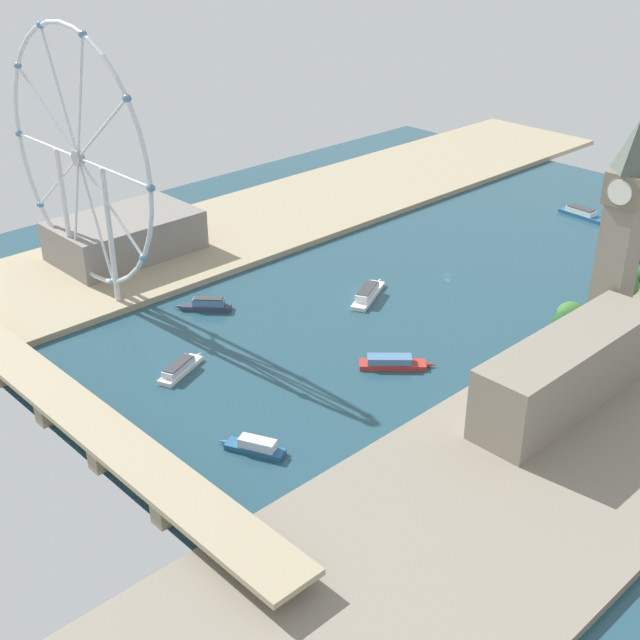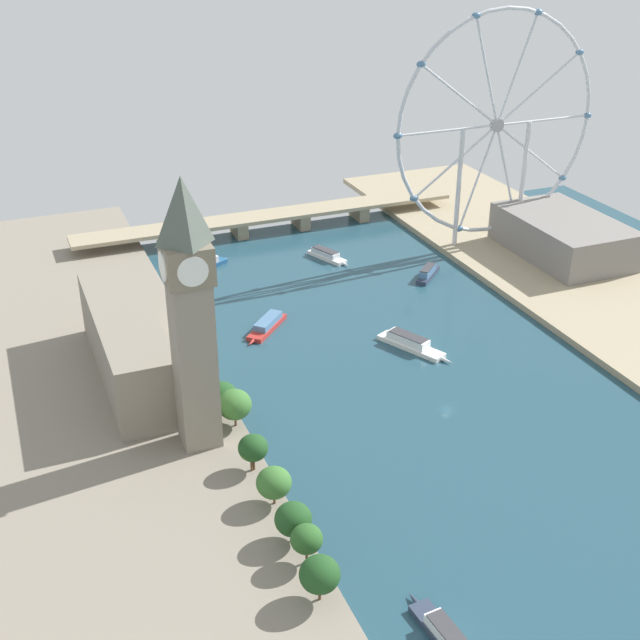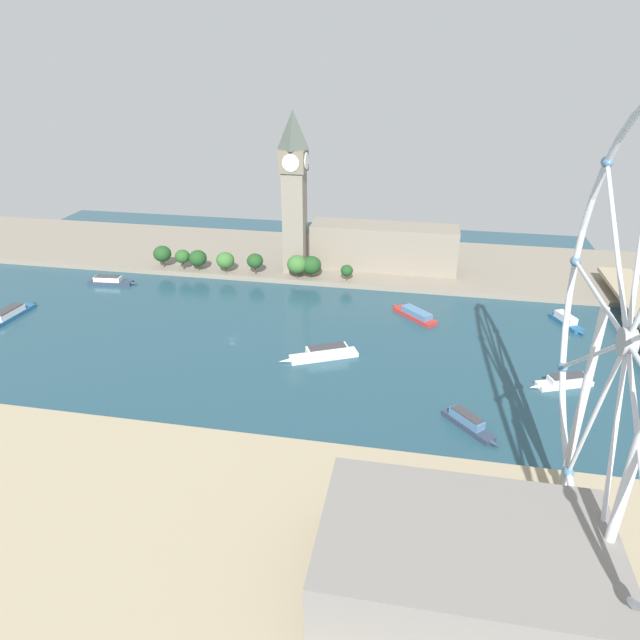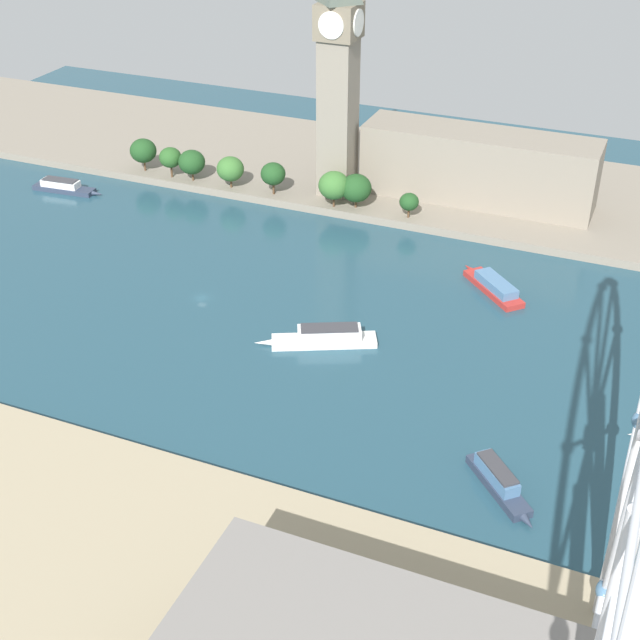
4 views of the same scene
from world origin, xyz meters
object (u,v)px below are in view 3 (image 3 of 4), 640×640
Objects in this scene: clock_tower at (294,191)px; tour_boat_6 at (415,314)px; ferris_wheel at (627,345)px; tour_boat_5 at (565,381)px; tour_boat_0 at (11,314)px; tour_boat_3 at (324,353)px; tour_boat_4 at (566,321)px; parliament_block at (384,247)px; tour_boat_2 at (468,423)px; tour_boat_1 at (110,281)px; riverside_hall at (463,565)px.

tour_boat_6 is at bearing 56.54° from clock_tower.
ferris_wheel is 106.86m from tour_boat_5.
tour_boat_0 is (-102.40, -252.58, -61.17)m from ferris_wheel.
tour_boat_3 reaches higher than tour_boat_4.
parliament_block reaches higher than tour_boat_2.
ferris_wheel is 139.94m from tour_boat_3.
tour_boat_6 is at bearing -62.51° from tour_boat_5.
clock_tower is 3.95× the size of tour_boat_4.
tour_boat_1 is 248.94m from tour_boat_5.
tour_boat_3 is at bearing -154.50° from riverside_hall.
ferris_wheel is 64.65m from riverside_hall.
tour_boat_1 is at bearing -49.94° from tour_boat_3.
tour_boat_3 is 101.03m from tour_boat_5.
tour_boat_3 is at bearing -29.13° from tour_boat_1.
tour_boat_1 is (35.42, -103.31, -48.85)m from clock_tower.
tour_boat_1 is (49.23, -155.04, -14.28)m from parliament_block.
parliament_block is at bearing -145.94° from tour_boat_4.
parliament_block reaches higher than tour_boat_1.
riverside_hall is at bearing -47.79° from tour_boat_2.
clock_tower reaches higher than riverside_hall.
ferris_wheel reaches higher than parliament_block.
riverside_hall is 2.60× the size of tour_boat_5.
tour_boat_3 is 1.27× the size of tour_boat_5.
clock_tower is at bearing 14.08° from tour_boat_1.
ferris_wheel is 3.89× the size of tour_boat_1.
tour_boat_2 reaches higher than tour_boat_4.
parliament_block is at bearing -160.73° from ferris_wheel.
parliament_block is 4.11× the size of tour_boat_2.
tour_boat_5 is at bearing 53.07° from clock_tower.
clock_tower is 234.69m from riverside_hall.
tour_boat_2 reaches higher than tour_boat_1.
tour_boat_6 is at bearing -111.09° from tour_boat_4.
tour_boat_6 is (-90.84, -22.43, -0.36)m from tour_boat_2.
tour_boat_3 is at bearing -8.26° from parliament_block.
tour_boat_1 is 225.02m from tour_boat_2.
tour_boat_2 is at bearing 119.99° from tour_boat_3.
ferris_wheel is 279.99m from tour_boat_1.
tour_boat_0 is at bearing -29.61° from tour_boat_3.
tour_boat_0 is 0.95× the size of tour_boat_3.
tour_boat_5 is (-86.46, 13.79, -61.27)m from ferris_wheel.
ferris_wheel reaches higher than tour_boat_1.
ferris_wheel reaches higher than tour_boat_4.
tour_boat_5 is at bearing 157.42° from riverside_hall.
tour_boat_3 is at bearing -136.22° from ferris_wheel.
parliament_block is 2.68× the size of tour_boat_0.
riverside_hall is 2.30× the size of tour_boat_1.
parliament_block is 67.80m from tour_boat_6.
ferris_wheel reaches higher than riverside_hall.
clock_tower is 3.04× the size of tour_boat_1.
tour_boat_0 is 1.22× the size of tour_boat_5.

